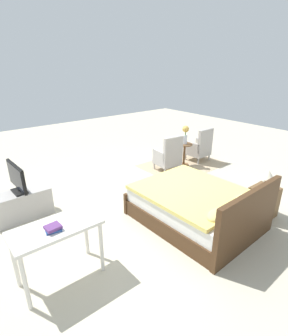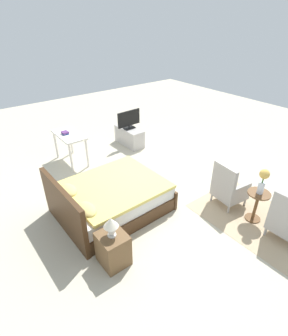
% 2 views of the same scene
% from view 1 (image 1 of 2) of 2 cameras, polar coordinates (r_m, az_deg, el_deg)
% --- Properties ---
extents(ground_plane, '(16.00, 16.00, 0.00)m').
position_cam_1_polar(ground_plane, '(5.27, 1.48, -7.13)').
color(ground_plane, beige).
extents(floor_rug, '(2.10, 1.50, 0.01)m').
position_cam_1_polar(floor_rug, '(7.13, 8.40, 0.72)').
color(floor_rug, tan).
rests_on(floor_rug, ground_plane).
extents(bed, '(1.60, 2.01, 0.96)m').
position_cam_1_polar(bed, '(4.56, 11.47, -8.31)').
color(bed, '#472D19').
rests_on(bed, ground_plane).
extents(armchair_by_window_left, '(0.55, 0.55, 0.92)m').
position_cam_1_polar(armchair_by_window_left, '(7.40, 12.03, 4.37)').
color(armchair_by_window_left, '#ADA8A3').
rests_on(armchair_by_window_left, floor_rug).
extents(armchair_by_window_right, '(0.60, 0.60, 0.92)m').
position_cam_1_polar(armchair_by_window_right, '(6.55, 5.38, 2.46)').
color(armchair_by_window_right, '#ADA8A3').
rests_on(armchair_by_window_right, floor_rug).
extents(side_table, '(0.40, 0.40, 0.60)m').
position_cam_1_polar(side_table, '(6.99, 8.76, 3.48)').
color(side_table, brown).
rests_on(side_table, ground_plane).
extents(flower_vase, '(0.17, 0.17, 0.48)m').
position_cam_1_polar(flower_vase, '(6.84, 9.01, 7.58)').
color(flower_vase, silver).
rests_on(flower_vase, side_table).
extents(nightstand, '(0.44, 0.41, 0.55)m').
position_cam_1_polar(nightstand, '(5.12, 24.48, -6.73)').
color(nightstand, brown).
rests_on(nightstand, ground_plane).
extents(table_lamp, '(0.22, 0.22, 0.33)m').
position_cam_1_polar(table_lamp, '(4.92, 25.38, -1.69)').
color(table_lamp, silver).
rests_on(table_lamp, nightstand).
extents(tv_stand, '(0.96, 0.40, 0.50)m').
position_cam_1_polar(tv_stand, '(5.09, -24.98, -7.30)').
color(tv_stand, '#B7B2AD').
rests_on(tv_stand, ground_plane).
extents(tv_flatscreen, '(0.22, 0.74, 0.51)m').
position_cam_1_polar(tv_flatscreen, '(4.88, -25.97, -1.99)').
color(tv_flatscreen, black).
rests_on(tv_flatscreen, tv_stand).
extents(vanity_desk, '(1.04, 0.52, 0.78)m').
position_cam_1_polar(vanity_desk, '(3.39, -18.47, -13.60)').
color(vanity_desk, silver).
rests_on(vanity_desk, ground_plane).
extents(book_stack, '(0.20, 0.18, 0.06)m').
position_cam_1_polar(book_stack, '(3.24, -19.17, -12.25)').
color(book_stack, '#284C8E').
rests_on(book_stack, vanity_desk).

